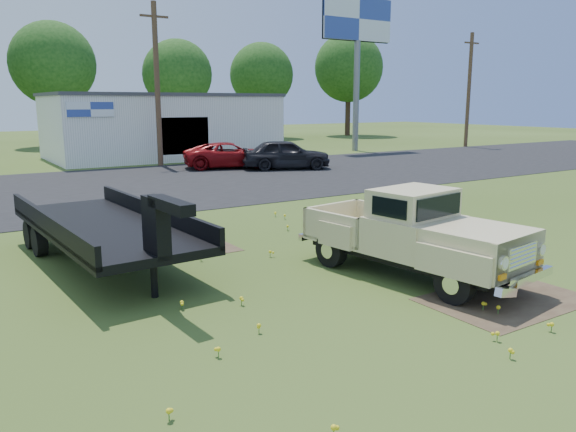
# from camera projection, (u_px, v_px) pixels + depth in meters

# --- Properties ---
(ground) EXTENTS (140.00, 140.00, 0.00)m
(ground) POSITION_uv_depth(u_px,v_px,m) (341.00, 272.00, 12.03)
(ground) COLOR #394D18
(ground) RESTS_ON ground
(asphalt_lot) EXTENTS (90.00, 14.00, 0.02)m
(asphalt_lot) POSITION_uv_depth(u_px,v_px,m) (129.00, 186.00, 24.41)
(asphalt_lot) COLOR black
(asphalt_lot) RESTS_ON ground
(dirt_patch_a) EXTENTS (3.00, 2.00, 0.01)m
(dirt_patch_a) POSITION_uv_depth(u_px,v_px,m) (506.00, 300.00, 10.34)
(dirt_patch_a) COLOR #433124
(dirt_patch_a) RESTS_ON ground
(dirt_patch_b) EXTENTS (2.20, 1.60, 0.01)m
(dirt_patch_b) POSITION_uv_depth(u_px,v_px,m) (190.00, 250.00, 13.86)
(dirt_patch_b) COLOR #433124
(dirt_patch_b) RESTS_ON ground
(commercial_building) EXTENTS (14.20, 8.20, 4.15)m
(commercial_building) POSITION_uv_depth(u_px,v_px,m) (162.00, 125.00, 37.06)
(commercial_building) COLOR silver
(commercial_building) RESTS_ON ground
(billboard) EXTENTS (6.10, 0.45, 11.05)m
(billboard) POSITION_uv_depth(u_px,v_px,m) (357.00, 33.00, 40.74)
(billboard) COLOR slate
(billboard) RESTS_ON ground
(utility_pole_mid) EXTENTS (1.60, 0.30, 9.00)m
(utility_pole_mid) POSITION_uv_depth(u_px,v_px,m) (157.00, 84.00, 31.39)
(utility_pole_mid) COLOR #4E3524
(utility_pole_mid) RESTS_ON ground
(utility_pole_east) EXTENTS (1.60, 0.30, 9.00)m
(utility_pole_east) POSITION_uv_depth(u_px,v_px,m) (469.00, 89.00, 45.12)
(utility_pole_east) COLOR #4E3524
(utility_pole_east) RESTS_ON ground
(treeline_d) EXTENTS (6.72, 6.72, 10.00)m
(treeline_d) POSITION_uv_depth(u_px,v_px,m) (53.00, 64.00, 45.21)
(treeline_d) COLOR #3B271B
(treeline_d) RESTS_ON ground
(treeline_e) EXTENTS (6.08, 6.08, 9.04)m
(treeline_e) POSITION_uv_depth(u_px,v_px,m) (177.00, 75.00, 49.37)
(treeline_e) COLOR #3B271B
(treeline_e) RESTS_ON ground
(treeline_f) EXTENTS (6.40, 6.40, 9.52)m
(treeline_f) POSITION_uv_depth(u_px,v_px,m) (262.00, 75.00, 56.65)
(treeline_f) COLOR #3B271B
(treeline_f) RESTS_ON ground
(treeline_g) EXTENTS (7.36, 7.36, 10.95)m
(treeline_g) POSITION_uv_depth(u_px,v_px,m) (349.00, 68.00, 60.51)
(treeline_g) COLOR #3B271B
(treeline_g) RESTS_ON ground
(vintage_pickup_truck) EXTENTS (2.71, 5.34, 1.85)m
(vintage_pickup_truck) POSITION_uv_depth(u_px,v_px,m) (412.00, 233.00, 11.62)
(vintage_pickup_truck) COLOR #C5B384
(vintage_pickup_truck) RESTS_ON ground
(flatbed_trailer) EXTENTS (2.86, 7.43, 1.99)m
(flatbed_trailer) POSITION_uv_depth(u_px,v_px,m) (103.00, 220.00, 12.49)
(flatbed_trailer) COLOR black
(flatbed_trailer) RESTS_ON ground
(red_pickup) EXTENTS (5.48, 3.65, 1.40)m
(red_pickup) POSITION_uv_depth(u_px,v_px,m) (230.00, 155.00, 30.96)
(red_pickup) COLOR maroon
(red_pickup) RESTS_ON ground
(dark_sedan) EXTENTS (5.11, 3.61, 1.61)m
(dark_sedan) POSITION_uv_depth(u_px,v_px,m) (286.00, 154.00, 30.40)
(dark_sedan) COLOR black
(dark_sedan) RESTS_ON ground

